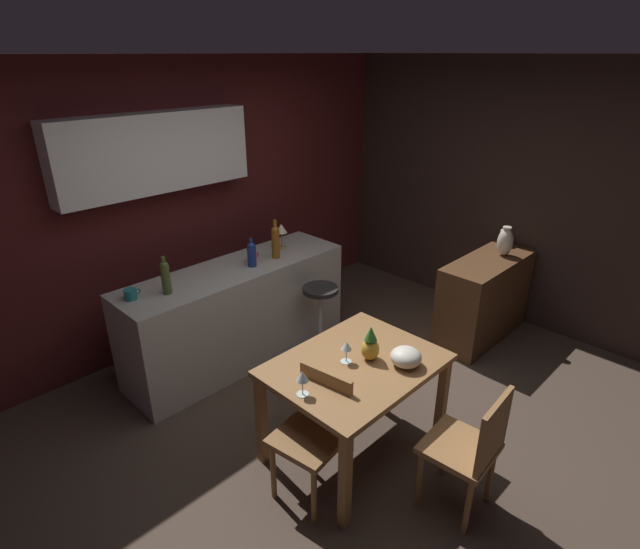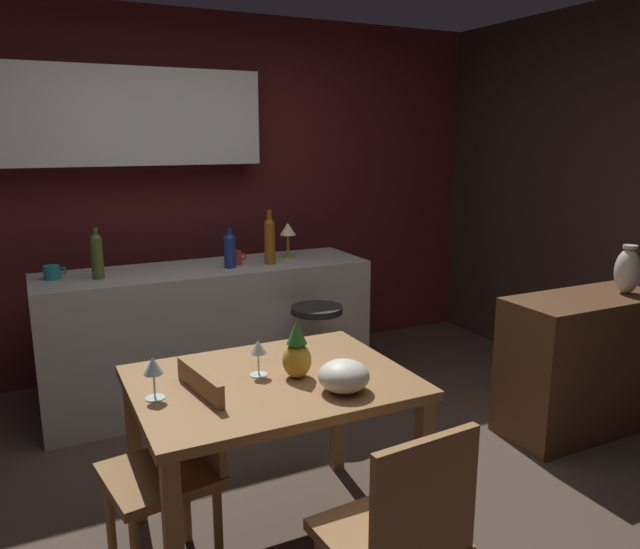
% 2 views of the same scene
% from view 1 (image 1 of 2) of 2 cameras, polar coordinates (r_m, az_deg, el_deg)
% --- Properties ---
extents(ground_plane, '(9.00, 9.00, 0.00)m').
position_cam_1_polar(ground_plane, '(4.00, 3.25, -16.66)').
color(ground_plane, '#47382D').
extents(wall_kitchen_back, '(5.20, 0.33, 2.60)m').
position_cam_1_polar(wall_kitchen_back, '(4.78, -15.99, 8.69)').
color(wall_kitchen_back, '#4C1919').
rests_on(wall_kitchen_back, ground_plane).
extents(wall_side_right, '(0.10, 4.40, 2.60)m').
position_cam_1_polar(wall_side_right, '(5.51, 19.27, 9.05)').
color(wall_side_right, '#33231E').
rests_on(wall_side_right, ground_plane).
extents(dining_table, '(1.12, 0.86, 0.74)m').
position_cam_1_polar(dining_table, '(3.39, 4.05, -11.40)').
color(dining_table, olive).
rests_on(dining_table, ground_plane).
extents(kitchen_counter, '(2.10, 0.60, 0.90)m').
position_cam_1_polar(kitchen_counter, '(4.58, -9.39, -4.39)').
color(kitchen_counter, '#B2ADA3').
rests_on(kitchen_counter, ground_plane).
extents(sideboard_cabinet, '(1.10, 0.44, 0.82)m').
position_cam_1_polar(sideboard_cabinet, '(5.12, 18.21, -2.63)').
color(sideboard_cabinet, '#56351E').
rests_on(sideboard_cabinet, ground_plane).
extents(chair_near_window, '(0.45, 0.45, 0.83)m').
position_cam_1_polar(chair_near_window, '(3.23, -0.63, -17.29)').
color(chair_near_window, olive).
rests_on(chair_near_window, ground_plane).
extents(chair_by_doorway, '(0.43, 0.43, 0.88)m').
position_cam_1_polar(chair_by_doorway, '(3.23, 16.86, -18.42)').
color(chair_by_doorway, olive).
rests_on(chair_by_doorway, ground_plane).
extents(bar_stool, '(0.34, 0.34, 0.70)m').
position_cam_1_polar(bar_stool, '(4.57, 0.04, -5.20)').
color(bar_stool, '#262323').
rests_on(bar_stool, ground_plane).
extents(wine_glass_left, '(0.08, 0.08, 0.17)m').
position_cam_1_polar(wine_glass_left, '(2.99, -2.04, -11.66)').
color(wine_glass_left, silver).
rests_on(wine_glass_left, dining_table).
extents(wine_glass_right, '(0.08, 0.08, 0.15)m').
position_cam_1_polar(wine_glass_right, '(3.28, 3.05, -8.27)').
color(wine_glass_right, silver).
rests_on(wine_glass_right, dining_table).
extents(pineapple_centerpiece, '(0.12, 0.12, 0.25)m').
position_cam_1_polar(pineapple_centerpiece, '(3.33, 5.79, -8.09)').
color(pineapple_centerpiece, gold).
rests_on(pineapple_centerpiece, dining_table).
extents(fruit_bowl, '(0.20, 0.20, 0.12)m').
position_cam_1_polar(fruit_bowl, '(3.32, 9.81, -9.30)').
color(fruit_bowl, beige).
rests_on(fruit_bowl, dining_table).
extents(wine_bottle_amber, '(0.07, 0.07, 0.36)m').
position_cam_1_polar(wine_bottle_amber, '(4.49, -5.12, 3.92)').
color(wine_bottle_amber, '#8C5114').
rests_on(wine_bottle_amber, kitchen_counter).
extents(wine_bottle_olive, '(0.07, 0.07, 0.31)m').
position_cam_1_polar(wine_bottle_olive, '(3.98, -17.28, -0.16)').
color(wine_bottle_olive, '#475623').
rests_on(wine_bottle_olive, kitchen_counter).
extents(wine_bottle_cobalt, '(0.08, 0.08, 0.26)m').
position_cam_1_polar(wine_bottle_cobalt, '(4.35, -7.84, 2.45)').
color(wine_bottle_cobalt, navy).
rests_on(wine_bottle_cobalt, kitchen_counter).
extents(cup_red, '(0.12, 0.08, 0.09)m').
position_cam_1_polar(cup_red, '(4.47, -7.78, 2.03)').
color(cup_red, red).
rests_on(cup_red, kitchen_counter).
extents(cup_teal, '(0.13, 0.09, 0.08)m').
position_cam_1_polar(cup_teal, '(4.02, -20.87, -2.12)').
color(cup_teal, teal).
rests_on(cup_teal, kitchen_counter).
extents(counter_lamp, '(0.11, 0.11, 0.24)m').
position_cam_1_polar(counter_lamp, '(4.70, -4.46, 5.02)').
color(counter_lamp, '#A58447').
rests_on(counter_lamp, kitchen_counter).
extents(pillar_candle_tall, '(0.07, 0.07, 0.18)m').
position_cam_1_polar(pillar_candle_tall, '(5.37, 20.26, 4.00)').
color(pillar_candle_tall, white).
rests_on(pillar_candle_tall, sideboard_cabinet).
extents(vase_ceramic_ivory, '(0.15, 0.15, 0.29)m').
position_cam_1_polar(vase_ceramic_ivory, '(5.07, 20.44, 3.52)').
color(vase_ceramic_ivory, beige).
rests_on(vase_ceramic_ivory, sideboard_cabinet).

